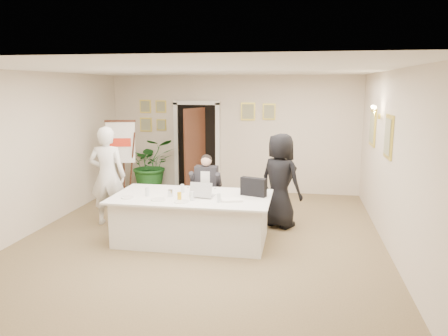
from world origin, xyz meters
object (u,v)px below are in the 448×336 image
at_px(conference_table, 192,218).
at_px(standing_man, 107,176).
at_px(oj_glass, 179,196).
at_px(seated_man, 206,189).
at_px(flip_chart, 122,165).
at_px(laptop_bag, 254,187).
at_px(standing_woman, 280,181).
at_px(paper_stack, 232,200).
at_px(steel_jug, 170,193).
at_px(laptop, 203,188).
at_px(potted_palm, 151,164).

height_order(conference_table, standing_man, standing_man).
distance_m(standing_man, oj_glass, 1.89).
xyz_separation_m(seated_man, flip_chart, (-2.14, 1.18, 0.17)).
height_order(laptop_bag, oj_glass, laptop_bag).
bearing_deg(seated_man, standing_woman, -2.83).
bearing_deg(seated_man, laptop_bag, -44.93).
distance_m(standing_woman, laptop_bag, 0.94).
bearing_deg(seated_man, standing_man, -175.31).
bearing_deg(conference_table, seated_man, 88.04).
xyz_separation_m(paper_stack, oj_glass, (-0.82, -0.11, 0.05)).
bearing_deg(seated_man, steel_jug, -114.57).
distance_m(standing_woman, laptop, 1.59).
bearing_deg(standing_man, oj_glass, 142.58).
xyz_separation_m(flip_chart, paper_stack, (2.80, -2.34, -0.04)).
relative_size(standing_woman, laptop, 4.54).
distance_m(potted_palm, paper_stack, 4.36).
bearing_deg(potted_palm, laptop, -58.41).
bearing_deg(flip_chart, oj_glass, -50.96).
bearing_deg(laptop_bag, laptop, -148.61).
xyz_separation_m(flip_chart, laptop_bag, (3.11, -1.97, 0.10)).
xyz_separation_m(standing_man, steel_jug, (1.42, -0.73, -0.09)).
xyz_separation_m(seated_man, standing_man, (-1.79, -0.33, 0.26)).
height_order(flip_chart, potted_palm, flip_chart).
xyz_separation_m(standing_man, laptop, (1.94, -0.63, -0.00)).
distance_m(flip_chart, paper_stack, 3.65).
relative_size(conference_table, laptop, 6.82).
bearing_deg(standing_man, steel_jug, 145.22).
height_order(potted_palm, oj_glass, potted_palm).
height_order(paper_stack, oj_glass, oj_glass).
distance_m(seated_man, paper_stack, 1.34).
bearing_deg(laptop_bag, conference_table, -151.28).
bearing_deg(steel_jug, paper_stack, -5.16).
xyz_separation_m(seated_man, laptop_bag, (0.97, -0.79, 0.26)).
bearing_deg(steel_jug, laptop_bag, 11.83).
height_order(laptop, oj_glass, laptop).
relative_size(standing_woman, oj_glass, 13.23).
distance_m(flip_chart, standing_man, 1.56).
height_order(seated_man, steel_jug, seated_man).
relative_size(standing_woman, steel_jug, 15.63).
distance_m(standing_woman, steel_jug, 2.06).
bearing_deg(standing_man, seated_man, -177.00).
xyz_separation_m(flip_chart, laptop, (2.30, -2.15, 0.09)).
relative_size(standing_man, paper_stack, 5.69).
xyz_separation_m(standing_man, laptop_bag, (2.75, -0.46, 0.01)).
bearing_deg(conference_table, potted_palm, 119.26).
bearing_deg(conference_table, steel_jug, -161.82).
distance_m(standing_woman, potted_palm, 3.99).
height_order(standing_woman, laptop_bag, standing_woman).
relative_size(laptop_bag, steel_jug, 3.92).
xyz_separation_m(standing_woman, laptop, (-1.20, -1.03, 0.05)).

